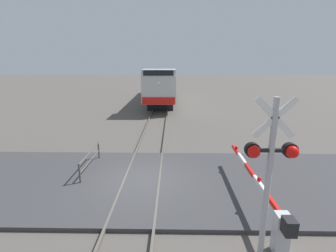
# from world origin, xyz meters

# --- Properties ---
(ground_plane) EXTENTS (160.00, 160.00, 0.00)m
(ground_plane) POSITION_xyz_m (0.00, 0.00, 0.00)
(ground_plane) COLOR #514C47
(rail_track_left) EXTENTS (0.08, 80.00, 0.15)m
(rail_track_left) POSITION_xyz_m (-0.72, 0.00, 0.07)
(rail_track_left) COLOR #59544C
(rail_track_left) RESTS_ON ground_plane
(rail_track_right) EXTENTS (0.08, 80.00, 0.15)m
(rail_track_right) POSITION_xyz_m (0.72, 0.00, 0.07)
(rail_track_right) COLOR #59544C
(rail_track_right) RESTS_ON ground_plane
(road_surface) EXTENTS (36.00, 6.20, 0.14)m
(road_surface) POSITION_xyz_m (0.00, 0.00, 0.07)
(road_surface) COLOR #38383A
(road_surface) RESTS_ON ground_plane
(locomotive) EXTENTS (3.05, 18.35, 4.08)m
(locomotive) POSITION_xyz_m (0.00, 21.51, 2.13)
(locomotive) COLOR black
(locomotive) RESTS_ON ground_plane
(crossing_signal) EXTENTS (1.18, 0.33, 4.13)m
(crossing_signal) POSITION_xyz_m (3.46, -4.03, 2.58)
(crossing_signal) COLOR #ADADB2
(crossing_signal) RESTS_ON ground_plane
(crossing_gate) EXTENTS (0.36, 6.02, 1.23)m
(crossing_gate) POSITION_xyz_m (4.04, -2.95, 0.77)
(crossing_gate) COLOR silver
(crossing_gate) RESTS_ON ground_plane
(guard_railing) EXTENTS (0.08, 2.72, 0.95)m
(guard_railing) POSITION_xyz_m (-2.41, 1.04, 0.62)
(guard_railing) COLOR #4C4742
(guard_railing) RESTS_ON ground_plane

